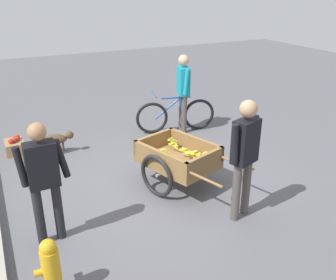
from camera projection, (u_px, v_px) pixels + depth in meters
The scene contains 9 objects.
ground_plane at pixel (162, 185), 5.73m from camera, with size 24.00×24.00×0.00m, color #56565B.
fruit_cart at pixel (178, 159), 5.57m from camera, with size 1.80×1.24×0.69m.
vendor_person at pixel (245, 150), 4.60m from camera, with size 0.30×0.54×1.61m.
bicycle at pixel (176, 115), 7.66m from camera, with size 0.55×1.63×0.85m.
cyclist_person at pixel (183, 87), 7.46m from camera, with size 0.51×0.27×1.58m.
dog at pixel (57, 139), 6.70m from camera, with size 0.27×0.66×0.40m.
fire_hydrant at pixel (51, 269), 3.58m from camera, with size 0.25×0.25×0.67m.
apple_crate at pixel (15, 146), 6.78m from camera, with size 0.44×0.32×0.31m.
bystander_person at pixel (43, 174), 4.17m from camera, with size 0.21×0.58×1.51m.
Camera 1 is at (-4.53, 2.13, 2.87)m, focal length 39.78 mm.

